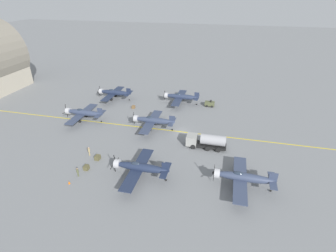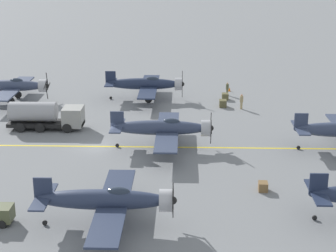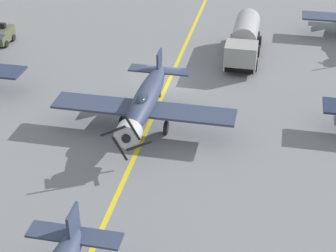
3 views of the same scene
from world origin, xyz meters
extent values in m
plane|color=slate|center=(0.00, 0.00, 0.00)|extent=(400.00, 400.00, 0.00)
cube|color=yellow|center=(0.00, 0.00, 0.00)|extent=(0.30, 160.00, 0.01)
cube|color=#333D57|center=(0.21, 19.25, 2.20)|extent=(4.40, 1.10, 0.12)
cube|color=#333D57|center=(0.21, 19.25, 2.85)|extent=(0.14, 1.30, 1.60)
ellipsoid|color=#333D56|center=(0.14, 5.74, 2.05)|extent=(1.50, 9.50, 1.42)
cylinder|color=#B7B7BC|center=(0.14, 10.19, 2.05)|extent=(1.58, 0.90, 1.58)
ellipsoid|color=#232D3D|center=(0.14, 6.88, 2.61)|extent=(0.80, 1.70, 0.76)
cube|color=#333D56|center=(0.14, 6.50, 1.71)|extent=(12.00, 2.10, 0.16)
cube|color=#333D56|center=(0.14, 1.65, 2.20)|extent=(4.40, 1.10, 0.12)
cube|color=#333D56|center=(0.14, 1.65, 2.85)|extent=(0.14, 1.30, 1.60)
sphere|color=black|center=(0.14, 10.69, 2.05)|extent=(0.56, 0.56, 0.56)
cube|color=black|center=(0.56, 10.69, 1.28)|extent=(0.96, 0.06, 1.61)
cube|color=black|center=(0.91, 10.69, 2.47)|extent=(1.61, 0.06, 0.96)
cube|color=black|center=(-0.27, 10.69, 2.82)|extent=(0.96, 0.06, 1.61)
cube|color=black|center=(-0.63, 10.69, 1.63)|extent=(1.61, 0.06, 0.96)
cylinder|color=black|center=(-1.36, 6.50, 1.08)|extent=(0.14, 0.14, 1.26)
cylinder|color=black|center=(-1.36, 6.50, 0.45)|extent=(0.22, 0.90, 0.90)
cylinder|color=black|center=(1.64, 6.50, 1.08)|extent=(0.14, 0.14, 1.26)
cylinder|color=black|center=(1.64, 6.50, 0.45)|extent=(0.22, 0.90, 0.90)
cylinder|color=black|center=(0.14, 1.59, 0.18)|extent=(0.12, 0.36, 0.36)
cube|color=black|center=(-5.23, -6.66, 0.62)|extent=(2.25, 8.00, 0.40)
cube|color=#999993|center=(-5.23, -3.70, 1.42)|extent=(2.50, 2.08, 2.00)
cylinder|color=#9E9EA3|center=(-5.23, -7.98, 1.93)|extent=(2.10, 4.96, 2.10)
cylinder|color=black|center=(-6.42, -4.18, 0.50)|extent=(0.30, 1.00, 1.00)
cylinder|color=black|center=(-4.04, -4.18, 0.50)|extent=(0.30, 1.00, 1.00)
cylinder|color=black|center=(-6.42, -7.06, 0.50)|extent=(0.30, 1.00, 1.00)
cylinder|color=black|center=(-4.04, -7.06, 0.50)|extent=(0.30, 1.00, 1.00)
cylinder|color=black|center=(-6.42, -9.14, 0.50)|extent=(0.30, 1.00, 1.00)
cylinder|color=black|center=(-4.04, -9.14, 0.50)|extent=(0.30, 1.00, 1.00)
cube|color=#515638|center=(15.95, -5.32, 0.80)|extent=(1.40, 2.60, 1.10)
cube|color=black|center=(15.95, -5.58, 1.57)|extent=(0.70, 0.36, 0.44)
cylinder|color=black|center=(15.27, -4.60, 0.30)|extent=(0.20, 0.60, 0.60)
cylinder|color=black|center=(15.27, -6.03, 0.30)|extent=(0.20, 0.60, 0.60)
camera|label=1|loc=(-50.88, -9.75, 28.76)|focal=28.00mm
camera|label=2|loc=(51.41, 8.10, 19.16)|focal=60.00mm
camera|label=3|loc=(-7.82, 37.13, 19.70)|focal=60.00mm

